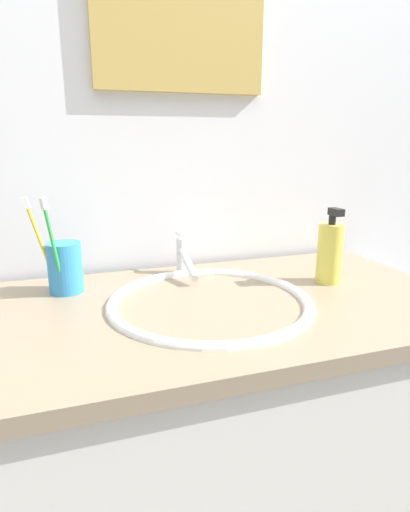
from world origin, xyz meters
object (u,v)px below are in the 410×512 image
faucet (184,258)px  toothbrush_cup (65,268)px  soap_dispenser (330,252)px  toothbrush_green (53,242)px  toothbrush_yellow (40,239)px

faucet → toothbrush_cup: (-0.27, -0.03, 0.01)m
toothbrush_cup → soap_dispenser: soap_dispenser is taller
toothbrush_cup → toothbrush_green: (-0.02, -0.04, 0.07)m
faucet → toothbrush_yellow: bearing=-174.1°
soap_dispenser → toothbrush_green: bearing=172.4°
faucet → soap_dispenser: (0.30, -0.16, 0.03)m
faucet → toothbrush_green: toothbrush_green is taller
faucet → soap_dispenser: size_ratio=0.91×
toothbrush_yellow → soap_dispenser: (0.62, -0.12, -0.05)m
toothbrush_green → toothbrush_cup: bearing=65.7°
faucet → toothbrush_yellow: (-0.32, -0.03, 0.08)m
toothbrush_cup → soap_dispenser: size_ratio=0.63×
toothbrush_yellow → soap_dispenser: toothbrush_yellow is taller
toothbrush_green → soap_dispenser: toothbrush_green is taller
toothbrush_cup → toothbrush_yellow: 0.08m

